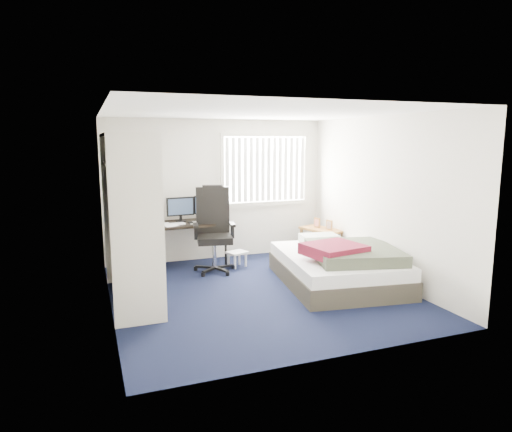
{
  "coord_description": "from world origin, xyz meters",
  "views": [
    {
      "loc": [
        -2.21,
        -5.8,
        2.14
      ],
      "look_at": [
        0.1,
        0.4,
        1.03
      ],
      "focal_mm": 32.0,
      "sensor_mm": 36.0,
      "label": 1
    }
  ],
  "objects_px": {
    "nightstand": "(322,232)",
    "bed": "(339,265)",
    "desk": "(180,221)",
    "office_chair": "(214,238)"
  },
  "relations": [
    {
      "from": "nightstand",
      "to": "bed",
      "type": "xyz_separation_m",
      "value": [
        -0.49,
        -1.44,
        -0.19
      ]
    },
    {
      "from": "desk",
      "to": "office_chair",
      "type": "bearing_deg",
      "value": -42.07
    },
    {
      "from": "office_chair",
      "to": "nightstand",
      "type": "bearing_deg",
      "value": 2.02
    },
    {
      "from": "desk",
      "to": "office_chair",
      "type": "distance_m",
      "value": 0.69
    },
    {
      "from": "bed",
      "to": "office_chair",
      "type": "bearing_deg",
      "value": 138.57
    },
    {
      "from": "nightstand",
      "to": "office_chair",
      "type": "bearing_deg",
      "value": -177.98
    },
    {
      "from": "desk",
      "to": "nightstand",
      "type": "bearing_deg",
      "value": -8.09
    },
    {
      "from": "nightstand",
      "to": "desk",
      "type": "bearing_deg",
      "value": 171.91
    },
    {
      "from": "desk",
      "to": "office_chair",
      "type": "relative_size",
      "value": 1.14
    },
    {
      "from": "desk",
      "to": "nightstand",
      "type": "height_order",
      "value": "desk"
    }
  ]
}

